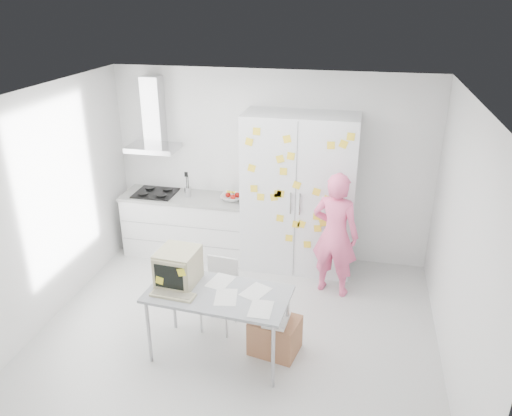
% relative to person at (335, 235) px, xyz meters
% --- Properties ---
extents(floor, '(4.50, 4.00, 0.02)m').
position_rel_person_xyz_m(floor, '(-1.00, -1.10, -0.83)').
color(floor, silver).
rests_on(floor, ground).
extents(walls, '(4.52, 4.01, 2.70)m').
position_rel_person_xyz_m(walls, '(-1.00, -0.38, 0.53)').
color(walls, white).
rests_on(walls, ground).
extents(ceiling, '(4.50, 4.00, 0.02)m').
position_rel_person_xyz_m(ceiling, '(-1.00, -1.10, 1.88)').
color(ceiling, white).
rests_on(ceiling, walls).
extents(counter_run, '(1.84, 0.63, 1.28)m').
position_rel_person_xyz_m(counter_run, '(-2.20, 0.60, -0.35)').
color(counter_run, white).
rests_on(counter_run, ground).
extents(range_hood, '(0.70, 0.48, 1.01)m').
position_rel_person_xyz_m(range_hood, '(-2.65, 0.74, 1.14)').
color(range_hood, silver).
rests_on(range_hood, walls).
extents(tall_cabinet, '(1.50, 0.68, 2.20)m').
position_rel_person_xyz_m(tall_cabinet, '(-0.55, 0.57, 0.28)').
color(tall_cabinet, silver).
rests_on(tall_cabinet, ground).
extents(person, '(0.68, 0.54, 1.64)m').
position_rel_person_xyz_m(person, '(0.00, 0.00, 0.00)').
color(person, pink).
rests_on(person, ground).
extents(desk, '(1.51, 0.84, 1.16)m').
position_rel_person_xyz_m(desk, '(-1.38, -1.47, 0.06)').
color(desk, gray).
rests_on(desk, ground).
extents(chair, '(0.42, 0.42, 0.84)m').
position_rel_person_xyz_m(chair, '(-1.22, -1.00, -0.34)').
color(chair, silver).
rests_on(chair, ground).
extents(cardboard_box, '(0.57, 0.49, 0.44)m').
position_rel_person_xyz_m(cardboard_box, '(-0.52, -1.34, -0.61)').
color(cardboard_box, '#A46B47').
rests_on(cardboard_box, ground).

